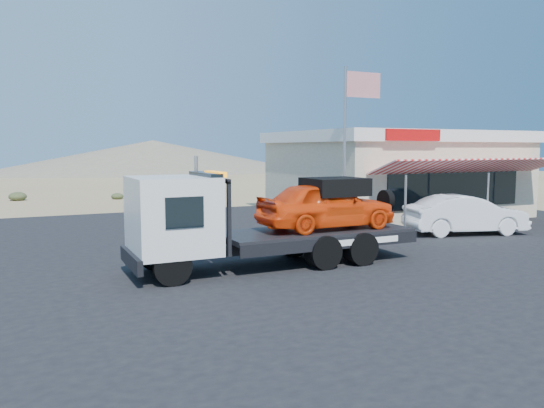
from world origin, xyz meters
The scene contains 6 objects.
ground centered at (0.00, 0.00, 0.00)m, with size 120.00×120.00×0.00m, color #907151.
asphalt_lot centered at (2.00, 3.00, 0.01)m, with size 32.00×24.00×0.02m, color black.
tow_truck centered at (0.12, 1.10, 1.38)m, with size 7.67×2.27×2.56m.
white_sedan centered at (8.92, 2.85, 0.74)m, with size 1.52×4.35×1.43m, color silver.
jerky_store centered at (10.50, 8.97, 1.99)m, with size 10.40×9.97×3.90m.
flagpole centered at (4.93, 4.50, 3.76)m, with size 1.55×0.10×6.00m.
Camera 1 is at (-5.78, -11.52, 3.16)m, focal length 35.00 mm.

